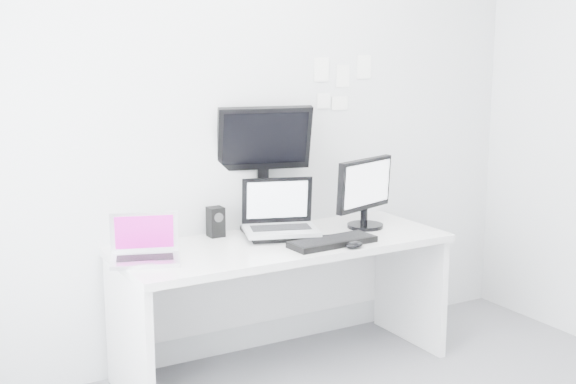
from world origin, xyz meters
name	(u,v)px	position (x,y,z in m)	size (l,w,h in m)	color
back_wall	(252,120)	(0.00, 1.60, 1.35)	(3.60, 3.60, 0.00)	silver
desk	(283,306)	(0.00, 1.25, 0.36)	(1.80, 0.70, 0.73)	silver
macbook	(144,238)	(-0.78, 1.22, 0.85)	(0.33, 0.25, 0.25)	silver
speaker	(216,222)	(-0.27, 1.52, 0.81)	(0.08, 0.08, 0.16)	black
dell_laptop	(281,209)	(0.02, 1.31, 0.89)	(0.39, 0.31, 0.33)	#A2A5A9
rear_monitor	(264,166)	(0.04, 1.55, 1.09)	(0.53, 0.19, 0.72)	black
samsung_monitor	(366,192)	(0.56, 1.28, 0.94)	(0.45, 0.21, 0.41)	black
keyboard	(332,242)	(0.19, 1.06, 0.75)	(0.48, 0.17, 0.03)	black
mouse	(354,245)	(0.25, 0.94, 0.75)	(0.11, 0.07, 0.04)	black
wall_note_0	(321,70)	(0.45, 1.59, 1.62)	(0.10, 0.00, 0.14)	white
wall_note_1	(343,76)	(0.60, 1.59, 1.58)	(0.09, 0.00, 0.13)	white
wall_note_2	(364,67)	(0.75, 1.59, 1.63)	(0.10, 0.00, 0.14)	white
wall_note_3	(340,103)	(0.58, 1.59, 1.42)	(0.11, 0.00, 0.08)	white
wall_note_4	(323,101)	(0.47, 1.59, 1.44)	(0.09, 0.00, 0.09)	white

